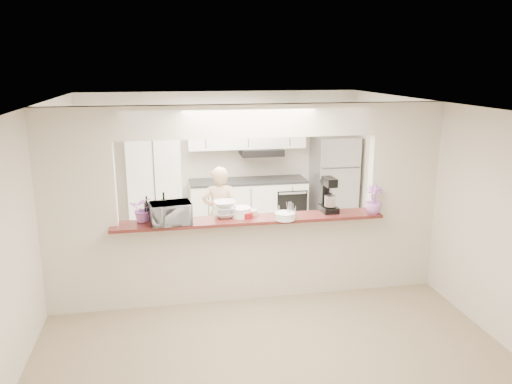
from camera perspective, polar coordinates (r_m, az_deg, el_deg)
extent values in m
plane|color=gray|center=(6.71, -0.77, -11.80)|extent=(6.00, 6.00, 0.00)
cube|color=beige|center=(8.11, -2.66, -7.00)|extent=(5.00, 2.90, 0.01)
cube|color=beige|center=(6.26, -19.65, -2.32)|extent=(0.90, 0.15, 2.50)
cube|color=beige|center=(6.90, 16.23, -0.56)|extent=(0.90, 0.15, 2.50)
cube|color=beige|center=(6.06, -0.84, 8.13)|extent=(3.20, 0.15, 0.40)
cube|color=beige|center=(6.49, -0.78, -7.63)|extent=(3.20, 0.15, 1.05)
cube|color=maroon|center=(6.26, -0.72, -3.18)|extent=(3.40, 0.38, 0.04)
cube|color=white|center=(8.84, -11.51, 1.62)|extent=(0.90, 0.60, 2.10)
cube|color=white|center=(9.11, -0.89, -1.61)|extent=(2.10, 0.60, 0.90)
cube|color=#2A2B2D|center=(8.99, -0.91, 1.27)|extent=(2.10, 0.62, 0.04)
cube|color=white|center=(8.95, -1.07, 7.41)|extent=(2.10, 0.35, 0.75)
cube|color=black|center=(8.95, 0.64, 4.60)|extent=(0.75, 0.45, 0.12)
cube|color=black|center=(8.96, 4.17, -1.59)|extent=(0.55, 0.02, 0.55)
cube|color=#9D9DA1|center=(9.36, 8.85, 1.17)|extent=(0.75, 0.70, 1.70)
imported|color=#CE6DAB|center=(6.23, -12.76, -1.87)|extent=(0.34, 0.31, 0.33)
cylinder|color=black|center=(6.22, -10.45, -2.05)|extent=(0.07, 0.07, 0.27)
cylinder|color=black|center=(6.17, -10.53, -0.44)|extent=(0.02, 0.02, 0.09)
cylinder|color=black|center=(6.26, -12.34, -2.22)|extent=(0.06, 0.06, 0.23)
cylinder|color=black|center=(6.22, -12.42, -0.82)|extent=(0.02, 0.02, 0.08)
imported|color=#A09FA4|center=(6.09, -9.73, -2.41)|extent=(0.52, 0.39, 0.26)
imported|color=white|center=(6.28, -3.58, -1.99)|extent=(0.29, 0.29, 0.20)
cylinder|color=white|center=(6.30, -1.75, -2.34)|extent=(0.26, 0.26, 0.11)
cylinder|color=white|center=(6.28, -1.75, -1.81)|extent=(0.27, 0.27, 0.01)
cylinder|color=white|center=(6.20, 3.33, -2.80)|extent=(0.25, 0.25, 0.08)
cylinder|color=white|center=(6.18, 3.34, -2.40)|extent=(0.25, 0.25, 0.01)
cylinder|color=maroon|center=(6.26, -1.06, -2.65)|extent=(0.15, 0.15, 0.07)
cylinder|color=#CDB390|center=(6.38, -0.48, -2.36)|extent=(0.14, 0.14, 0.06)
cube|color=silver|center=(6.25, 3.51, -2.98)|extent=(0.26, 0.20, 0.01)
cube|color=white|center=(6.24, 3.51, -2.66)|extent=(0.12, 0.12, 0.06)
cube|color=black|center=(6.59, 8.25, -1.89)|extent=(0.21, 0.31, 0.08)
cube|color=black|center=(6.64, 7.97, 0.03)|extent=(0.14, 0.11, 0.33)
cube|color=black|center=(6.49, 8.40, 1.16)|extent=(0.14, 0.27, 0.11)
cylinder|color=#B7B7BC|center=(6.50, 8.50, -0.99)|extent=(0.15, 0.15, 0.14)
imported|color=#AA63B7|center=(6.57, 13.31, -0.86)|extent=(0.24, 0.24, 0.37)
imported|color=beige|center=(7.65, -4.17, -2.54)|extent=(0.56, 0.39, 1.47)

